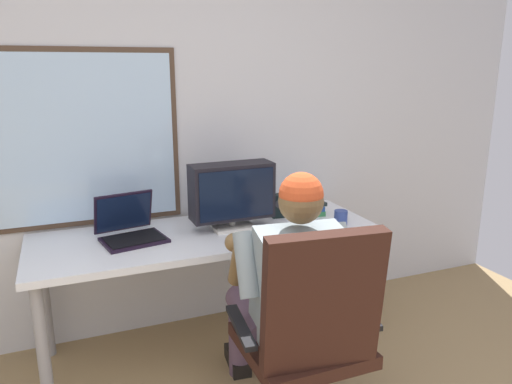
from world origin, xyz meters
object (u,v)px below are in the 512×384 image
desk (209,245)px  person_seated (289,288)px  office_chair (311,328)px  book_stack (311,208)px  crt_monitor (232,192)px  laptop (129,227)px  coffee_mug (341,217)px  desk_speaker (278,206)px  wine_glass (305,214)px

desk → person_seated: (0.20, -0.62, -0.02)m
desk → office_chair: 0.91m
book_stack → office_chair: bearing=-118.0°
office_chair → crt_monitor: bearing=91.5°
crt_monitor → laptop: (-0.57, 0.05, -0.15)m
person_seated → laptop: person_seated is taller
office_chair → coffee_mug: office_chair is taller
office_chair → laptop: (-0.59, 0.96, 0.21)m
person_seated → office_chair: bearing=-95.5°
desk_speaker → book_stack: desk_speaker is taller
crt_monitor → book_stack: (0.54, 0.06, -0.17)m
laptop → wine_glass: size_ratio=2.79×
wine_glass → coffee_mug: 0.24m
person_seated → laptop: bearing=131.8°
coffee_mug → desk: bearing=168.0°
person_seated → coffee_mug: (0.56, 0.46, 0.14)m
desk_speaker → laptop: bearing=-177.4°
office_chair → desk_speaker: office_chair is taller
desk → office_chair: bearing=-79.2°
office_chair → wine_glass: bearing=64.6°
desk → desk_speaker: 0.51m
crt_monitor → wine_glass: 0.43m
laptop → book_stack: laptop is taller
desk → crt_monitor: size_ratio=4.06×
desk → desk_speaker: bearing=12.6°
person_seated → laptop: 0.94m
office_chair → coffee_mug: bearing=51.6°
person_seated → book_stack: size_ratio=6.41×
person_seated → coffee_mug: size_ratio=14.38×
office_chair → wine_glass: (0.34, 0.72, 0.24)m
person_seated → book_stack: person_seated is taller
laptop → wine_glass: laptop is taller
wine_glass → coffee_mug: (0.24, 0.01, -0.05)m
laptop → desk_speaker: (0.89, 0.04, 0.01)m
laptop → book_stack: (1.10, 0.01, -0.02)m
crt_monitor → laptop: size_ratio=1.28×
desk → coffee_mug: coffee_mug is taller
office_chair → person_seated: size_ratio=0.86×
wine_glass → person_seated: bearing=-124.9°
desk_speaker → desk: bearing=-167.4°
crt_monitor → laptop: bearing=175.1°
laptop → wine_glass: (0.93, -0.23, 0.03)m
book_stack → coffee_mug: coffee_mug is taller
desk_speaker → book_stack: (0.21, -0.03, -0.03)m
book_stack → coffee_mug: (0.07, -0.23, 0.00)m
person_seated → coffee_mug: person_seated is taller
office_chair → wine_glass: size_ratio=7.79×
desk → book_stack: (0.68, 0.07, 0.12)m
person_seated → desk_speaker: 0.80m
crt_monitor → coffee_mug: crt_monitor is taller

